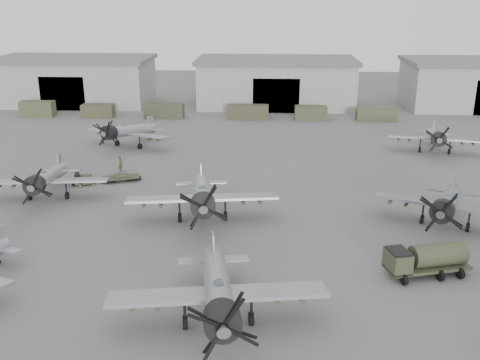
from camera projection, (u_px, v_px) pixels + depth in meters
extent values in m
plane|color=#585855|center=(281.00, 259.00, 41.95)|extent=(220.00, 220.00, 0.00)
cube|color=#B4B4A9|center=(75.00, 82.00, 101.12)|extent=(28.00, 14.00, 8.00)
cube|color=slate|center=(73.00, 59.00, 99.70)|extent=(29.00, 14.80, 0.70)
cube|color=black|center=(62.00, 94.00, 95.04)|extent=(8.12, 0.40, 6.00)
cube|color=#B4B4A9|center=(276.00, 84.00, 99.12)|extent=(28.00, 14.00, 8.00)
cube|color=slate|center=(276.00, 60.00, 97.69)|extent=(29.00, 14.80, 0.70)
cube|color=black|center=(276.00, 96.00, 93.03)|extent=(8.12, 0.40, 6.00)
cube|color=#454A30|center=(38.00, 109.00, 90.82)|extent=(5.65, 2.20, 2.61)
cube|color=#41402A|center=(98.00, 111.00, 90.34)|extent=(5.35, 2.20, 2.17)
cube|color=#393D28|center=(164.00, 111.00, 89.70)|extent=(6.61, 2.20, 2.44)
cube|color=#3F3E29|center=(249.00, 112.00, 88.97)|extent=(6.63, 2.20, 2.37)
cube|color=#42442C|center=(311.00, 113.00, 88.44)|extent=(5.27, 2.20, 2.27)
cube|color=#464B31|center=(376.00, 115.00, 87.92)|extent=(6.55, 2.20, 2.00)
cylinder|color=#919499|center=(217.00, 285.00, 33.54)|extent=(3.36, 11.66, 3.40)
cylinder|color=black|center=(222.00, 321.00, 28.47)|extent=(2.30, 2.01, 2.26)
cube|color=#919499|center=(218.00, 294.00, 33.02)|extent=(13.81, 4.43, 0.61)
cube|color=#919499|center=(213.00, 246.00, 38.30)|extent=(0.40, 1.81, 2.17)
ellipsoid|color=#3F4C54|center=(219.00, 285.00, 31.58)|extent=(0.84, 1.39, 0.61)
cylinder|color=black|center=(185.00, 322.00, 33.20)|extent=(0.43, 0.91, 0.87)
cylinder|color=black|center=(251.00, 319.00, 33.57)|extent=(0.43, 0.91, 0.87)
cylinder|color=black|center=(214.00, 278.00, 38.78)|extent=(0.18, 0.36, 0.35)
cylinder|color=#97999F|center=(48.00, 177.00, 54.28)|extent=(2.75, 10.43, 3.04)
cylinder|color=black|center=(34.00, 185.00, 49.73)|extent=(2.03, 1.76, 2.03)
cube|color=#97999F|center=(47.00, 181.00, 53.81)|extent=(12.35, 3.67, 0.55)
cube|color=#97999F|center=(59.00, 162.00, 58.54)|extent=(0.32, 1.62, 1.94)
ellipsoid|color=#3F4C54|center=(43.00, 173.00, 52.52)|extent=(0.73, 1.23, 0.55)
cylinder|color=black|center=(30.00, 197.00, 54.01)|extent=(0.37, 0.81, 0.78)
cylinder|color=black|center=(67.00, 196.00, 54.26)|extent=(0.37, 0.81, 0.78)
cylinder|color=black|center=(61.00, 181.00, 58.97)|extent=(0.16, 0.32, 0.31)
cylinder|color=#9FA3A7|center=(202.00, 193.00, 49.15)|extent=(3.27, 11.77, 3.43)
cylinder|color=black|center=(203.00, 205.00, 44.02)|extent=(2.31, 2.01, 2.29)
cube|color=#9FA3A7|center=(202.00, 198.00, 48.62)|extent=(13.94, 4.34, 0.62)
cube|color=#9FA3A7|center=(201.00, 173.00, 53.95)|extent=(0.39, 1.83, 2.19)
ellipsoid|color=#3F4C54|center=(202.00, 189.00, 47.17)|extent=(0.84, 1.40, 0.62)
cylinder|color=black|center=(180.00, 217.00, 48.82)|extent=(0.43, 0.91, 0.88)
cylinder|color=black|center=(225.00, 216.00, 49.16)|extent=(0.43, 0.91, 0.88)
cylinder|color=black|center=(202.00, 197.00, 54.44)|extent=(0.18, 0.37, 0.35)
cylinder|color=gray|center=(448.00, 201.00, 47.72)|extent=(5.73, 10.50, 3.18)
cylinder|color=black|center=(442.00, 211.00, 43.44)|extent=(2.42, 2.25, 2.12)
cube|color=gray|center=(447.00, 206.00, 47.29)|extent=(12.55, 7.17, 0.57)
cube|color=gray|center=(455.00, 183.00, 51.69)|extent=(0.79, 1.60, 2.03)
ellipsoid|color=#3F4C54|center=(447.00, 197.00, 46.04)|extent=(1.05, 1.36, 0.57)
cylinder|color=black|center=(422.00, 219.00, 48.48)|extent=(0.59, 0.86, 0.81)
cylinder|color=black|center=(468.00, 227.00, 46.82)|extent=(0.59, 0.86, 0.81)
cylinder|color=black|center=(451.00, 206.00, 52.18)|extent=(0.24, 0.35, 0.33)
cylinder|color=#9DA1A6|center=(131.00, 130.00, 72.70)|extent=(5.25, 10.30, 3.09)
cylinder|color=black|center=(109.00, 133.00, 68.48)|extent=(2.32, 2.15, 2.06)
cube|color=#9DA1A6|center=(129.00, 133.00, 72.28)|extent=(12.30, 6.59, 0.56)
cube|color=#9DA1A6|center=(150.00, 122.00, 76.64)|extent=(0.72, 1.57, 1.98)
ellipsoid|color=#3F4C54|center=(123.00, 126.00, 71.05)|extent=(0.99, 1.32, 0.55)
cylinder|color=black|center=(117.00, 143.00, 73.37)|extent=(0.55, 0.84, 0.79)
cylinder|color=black|center=(140.00, 146.00, 71.88)|extent=(0.55, 0.84, 0.79)
cylinder|color=black|center=(150.00, 138.00, 77.10)|extent=(0.23, 0.34, 0.32)
cylinder|color=#999CA1|center=(435.00, 136.00, 70.10)|extent=(3.55, 10.30, 3.01)
cylinder|color=black|center=(439.00, 139.00, 65.73)|extent=(2.11, 1.87, 2.01)
cube|color=#999CA1|center=(436.00, 139.00, 69.65)|extent=(12.23, 4.59, 0.54)
cube|color=#999CA1|center=(433.00, 127.00, 74.18)|extent=(0.45, 1.59, 1.93)
ellipsoid|color=#3F4C54|center=(437.00, 132.00, 68.40)|extent=(0.81, 1.25, 0.54)
cylinder|color=black|center=(420.00, 150.00, 70.43)|extent=(0.42, 0.81, 0.77)
cylinder|color=black|center=(449.00, 152.00, 69.52)|extent=(0.42, 0.81, 0.77)
cylinder|color=black|center=(432.00, 142.00, 74.61)|extent=(0.18, 0.33, 0.31)
cube|color=#3B3E28|center=(427.00, 266.00, 39.43)|extent=(6.55, 3.59, 0.22)
cube|color=#3B3E28|center=(398.00, 261.00, 38.73)|extent=(1.91, 2.35, 1.51)
cylinder|color=#3B3E28|center=(438.00, 255.00, 39.30)|extent=(4.39, 2.70, 1.69)
cube|color=black|center=(399.00, 251.00, 38.47)|extent=(1.75, 2.07, 0.13)
cylinder|color=black|center=(404.00, 280.00, 38.13)|extent=(0.47, 0.84, 0.80)
cylinder|color=black|center=(445.00, 260.00, 40.88)|extent=(0.47, 0.84, 0.80)
cube|color=#353824|center=(84.00, 180.00, 58.25)|extent=(2.17, 1.71, 0.84)
cube|color=black|center=(77.00, 176.00, 57.91)|extent=(0.81, 1.07, 0.53)
cylinder|color=black|center=(84.00, 182.00, 58.35)|extent=(1.39, 0.97, 0.59)
cylinder|color=black|center=(97.00, 179.00, 58.64)|extent=(1.22, 0.49, 0.08)
cube|color=#353824|center=(121.00, 177.00, 59.32)|extent=(4.26, 2.70, 0.19)
cylinder|color=black|center=(121.00, 179.00, 59.40)|extent=(1.64, 0.95, 0.46)
cylinder|color=#353824|center=(121.00, 175.00, 59.25)|extent=(1.50, 0.80, 0.34)
imported|color=#3E402A|center=(120.00, 164.00, 62.54)|extent=(0.51, 0.72, 1.86)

